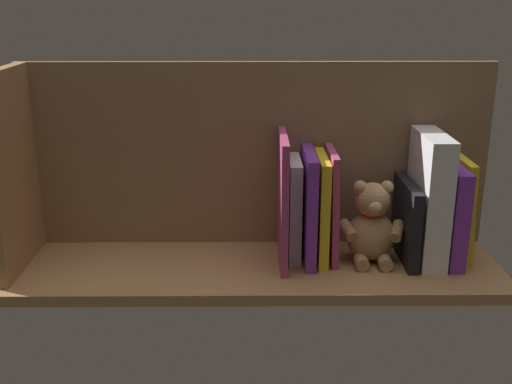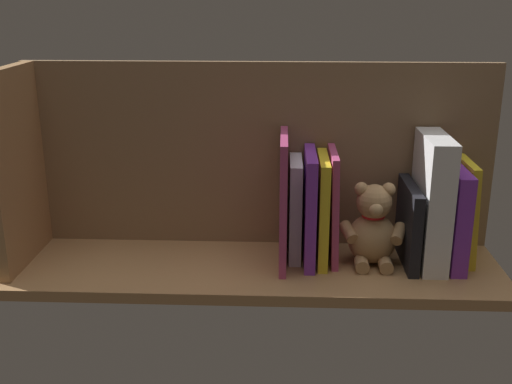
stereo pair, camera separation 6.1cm
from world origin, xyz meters
The scene contains 13 objects.
ground_plane centered at (0.00, 0.00, -1.10)cm, with size 99.46×28.79×2.20cm, color #A87A4C.
shelf_back_panel centered at (0.00, -12.14, 19.78)cm, with size 99.46×1.50×39.55cm, color #876748.
shelf_side_divider centered at (47.73, 0.00, 19.78)cm, with size 2.40×22.79×39.55cm, color #A87A4C.
book_0 centered at (-42.68, -4.45, 10.46)cm, with size 1.66×13.08×20.93cm, color yellow.
book_1 centered at (-39.72, -2.63, 10.05)cm, with size 3.15×16.73×20.11cm, color purple.
dictionary_thick_white centered at (-35.07, -2.31, 13.28)cm, with size 5.04×17.17×26.56cm, color white.
book_2 centered at (-30.93, -2.40, 8.23)cm, with size 2.13×17.18×16.46cm, color black.
teddy_bear centered at (-23.62, -1.48, 7.53)cm, with size 13.90×10.89×17.12cm.
book_3 centered at (-15.62, -3.77, 11.42)cm, with size 1.38×14.44×22.85cm, color #B23F72.
book_4 centered at (-13.40, -3.21, 10.91)cm, with size 1.95×15.56×21.83cm, color yellow.
book_5 centered at (-10.79, -2.79, 11.39)cm, with size 2.16×16.40×22.78cm, color purple.
book_6 centered at (-7.93, -4.68, 10.39)cm, with size 2.44×12.62×20.78cm, color silver.
book_7 centered at (-5.43, -1.83, 13.21)cm, with size 1.44×18.32×26.43cm, color #B23F72.
Camera 2 is at (-5.15, 117.17, 53.28)cm, focal length 43.75 mm.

